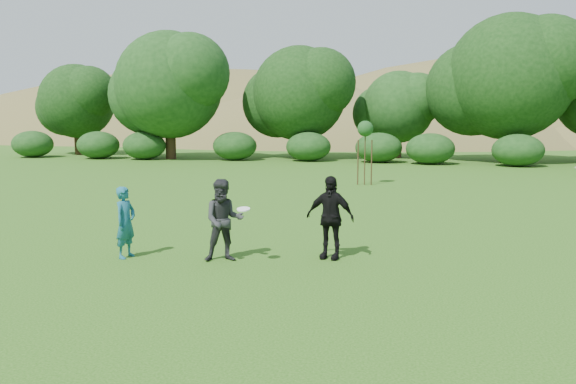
# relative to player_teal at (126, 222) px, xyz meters

# --- Properties ---
(ground) EXTENTS (120.00, 120.00, 0.00)m
(ground) POSITION_rel_player_teal_xyz_m (2.99, 0.05, -0.77)
(ground) COLOR #19470C
(ground) RESTS_ON ground
(player_teal) EXTENTS (0.47, 0.63, 1.55)m
(player_teal) POSITION_rel_player_teal_xyz_m (0.00, 0.00, 0.00)
(player_teal) COLOR #18586C
(player_teal) RESTS_ON ground
(player_grey) EXTENTS (1.01, 0.90, 1.74)m
(player_grey) POSITION_rel_player_teal_xyz_m (2.16, 0.11, 0.10)
(player_grey) COLOR #28292B
(player_grey) RESTS_ON ground
(player_black) EXTENTS (1.12, 0.64, 1.79)m
(player_black) POSITION_rel_player_teal_xyz_m (4.33, 0.73, 0.12)
(player_black) COLOR black
(player_black) RESTS_ON ground
(frisbee) EXTENTS (0.27, 0.27, 0.07)m
(frisbee) POSITION_rel_player_teal_xyz_m (2.67, -0.18, 0.40)
(frisbee) COLOR white
(frisbee) RESTS_ON ground
(sapling) EXTENTS (0.70, 0.70, 2.85)m
(sapling) POSITION_rel_player_teal_xyz_m (4.42, 14.08, 1.65)
(sapling) COLOR #3D2B17
(sapling) RESTS_ON ground
(hillside) EXTENTS (150.00, 72.00, 52.00)m
(hillside) POSITION_rel_player_teal_xyz_m (2.43, 68.50, -12.74)
(hillside) COLOR olive
(hillside) RESTS_ON ground
(tree_row) EXTENTS (53.92, 10.38, 9.62)m
(tree_row) POSITION_rel_player_teal_xyz_m (6.22, 28.74, 4.10)
(tree_row) COLOR #3A2616
(tree_row) RESTS_ON ground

